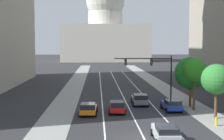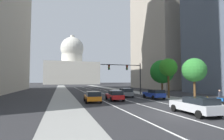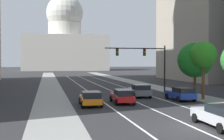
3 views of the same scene
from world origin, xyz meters
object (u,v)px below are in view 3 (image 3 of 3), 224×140
Objects in this scene: capitol_building at (65,42)px; car_red at (122,96)px; street_tree_near_right at (203,55)px; street_tree_mid_right at (195,60)px; car_silver at (221,116)px; traffic_signal_mast at (146,58)px; car_orange at (91,98)px; car_blue at (181,94)px; car_gray at (139,90)px.

capitol_building is 123.30m from car_red.
street_tree_mid_right is at bearing 86.98° from street_tree_near_right.
car_silver is 15.06m from street_tree_near_right.
car_orange is at bearing -130.32° from traffic_signal_mast.
car_blue is at bearing -12.80° from car_silver.
car_red is (3.37, 1.04, 0.02)m from car_orange.
car_blue is at bearing -84.96° from traffic_signal_mast.
street_tree_mid_right is at bearing -69.39° from car_orange.
capitol_building reaches higher than street_tree_mid_right.
car_silver is 0.73× the size of street_tree_mid_right.
street_tree_near_right is at bearing -118.84° from car_gray.
capitol_building is 9.14× the size of car_gray.
street_tree_mid_right is at bearing -60.06° from traffic_signal_mast.
traffic_signal_mast is (2.57, 5.00, 3.95)m from car_gray.
street_tree_mid_right reaches higher than car_silver.
car_orange is 9.00m from car_gray.
capitol_building is at bearing -0.09° from car_orange.
car_silver is at bearing -96.76° from traffic_signal_mast.
car_blue is at bearing -81.04° from car_red.
street_tree_near_right is at bearing -77.80° from car_orange.
street_tree_mid_right is (6.39, -1.62, 3.61)m from car_gray.
traffic_signal_mast is at bearing -4.54° from car_silver.
traffic_signal_mast is at bearing -25.65° from car_gray.
capitol_building reaches higher than car_gray.
car_orange is 13.87m from street_tree_near_right.
car_red is 10.59m from street_tree_near_right.
street_tree_near_right is (2.90, 0.44, 4.21)m from car_blue.
car_gray is 6.87m from traffic_signal_mast.
street_tree_near_right is at bearing -86.25° from capitol_building.
street_tree_mid_right is (13.13, 4.35, 3.65)m from car_orange.
car_red is 0.49× the size of traffic_signal_mast.
street_tree_near_right is (13.02, 2.28, 4.22)m from car_orange.
capitol_building is 9.76× the size of car_red.
car_orange is 0.90× the size of car_gray.
street_tree_mid_right reaches higher than car_blue.
car_blue is 0.63× the size of street_tree_mid_right.
traffic_signal_mast is at bearing 119.94° from street_tree_mid_right.
capitol_building is 135.02m from car_silver.
car_red is at bearing 95.03° from car_blue.
car_blue is 10.28m from car_orange.
street_tree_mid_right is at bearing -69.09° from car_red.
car_blue is at bearing -139.08° from car_gray.
street_tree_near_right is (-0.11, -2.07, 0.57)m from street_tree_mid_right.
capitol_building is 121.91m from street_tree_near_right.
car_gray is 0.70× the size of street_tree_near_right.
capitol_building is 6.41× the size of street_tree_mid_right.
car_red is at bearing -120.89° from traffic_signal_mast.
car_blue is 13.04m from car_silver.
street_tree_mid_right is at bearing -102.61° from car_gray.
traffic_signal_mast reaches higher than car_gray.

